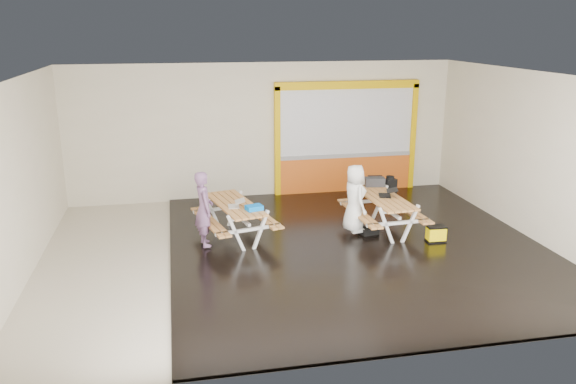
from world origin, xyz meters
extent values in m
cube|color=beige|center=(0.00, 0.00, -0.01)|extent=(10.00, 8.00, 0.01)
cube|color=white|center=(0.00, 0.00, 3.50)|extent=(10.00, 8.00, 0.01)
cube|color=beige|center=(0.00, 4.00, 1.75)|extent=(10.00, 0.01, 3.50)
cube|color=beige|center=(0.00, -4.00, 1.75)|extent=(10.00, 0.01, 3.50)
cube|color=beige|center=(-5.00, 0.00, 1.75)|extent=(0.01, 8.00, 3.50)
cube|color=beige|center=(5.00, 0.00, 1.75)|extent=(0.01, 8.00, 3.50)
cube|color=black|center=(1.25, 0.00, 0.03)|extent=(7.50, 7.98, 0.05)
cube|color=#D25816|center=(2.20, 3.93, 0.50)|extent=(3.60, 0.12, 1.00)
cube|color=gray|center=(2.20, 3.93, 1.03)|extent=(3.60, 0.14, 0.10)
cube|color=silver|center=(2.20, 3.94, 1.94)|extent=(3.60, 0.08, 1.72)
cube|color=#E6B100|center=(0.33, 3.92, 1.45)|extent=(0.14, 0.16, 2.90)
cube|color=#E6B100|center=(4.07, 3.92, 1.45)|extent=(0.14, 0.16, 2.90)
cube|color=#E6B100|center=(2.20, 3.92, 2.90)|extent=(3.88, 0.16, 0.20)
cube|color=tan|center=(-1.41, 0.88, 0.79)|extent=(0.59, 2.00, 0.04)
cube|color=tan|center=(-1.27, 0.91, 0.79)|extent=(0.59, 2.00, 0.04)
cube|color=tan|center=(-1.13, 0.95, 0.79)|extent=(0.59, 2.00, 0.04)
cube|color=tan|center=(-0.99, 0.98, 0.79)|extent=(0.59, 2.00, 0.04)
cube|color=tan|center=(-0.85, 1.01, 0.79)|extent=(0.59, 2.00, 0.04)
cube|color=white|center=(-1.20, 0.14, 0.43)|extent=(0.38, 0.15, 0.81)
cube|color=white|center=(-0.69, 0.26, 0.43)|extent=(0.38, 0.15, 0.81)
cube|color=white|center=(-0.95, 0.20, 0.47)|extent=(1.36, 0.38, 0.06)
cube|color=white|center=(-0.95, 0.20, 0.74)|extent=(0.68, 0.22, 0.06)
cube|color=white|center=(-1.56, 1.63, 0.43)|extent=(0.38, 0.15, 0.81)
cube|color=white|center=(-1.05, 1.75, 0.43)|extent=(0.38, 0.15, 0.81)
cube|color=white|center=(-1.31, 1.69, 0.47)|extent=(1.36, 0.38, 0.06)
cube|color=white|center=(-1.31, 1.69, 0.74)|extent=(0.68, 0.22, 0.06)
cube|color=white|center=(-1.13, 0.95, 0.59)|extent=(0.45, 1.63, 0.06)
cube|color=tan|center=(-1.73, 0.80, 0.48)|extent=(0.59, 1.99, 0.04)
cube|color=tan|center=(-1.60, 0.83, 0.48)|extent=(0.59, 1.99, 0.04)
cube|color=tan|center=(-0.65, 1.06, 0.48)|extent=(0.59, 1.99, 0.04)
cube|color=tan|center=(-0.52, 1.09, 0.48)|extent=(0.59, 1.99, 0.04)
cube|color=tan|center=(1.79, 0.73, 0.80)|extent=(0.24, 2.06, 0.04)
cube|color=tan|center=(1.94, 0.74, 0.80)|extent=(0.24, 2.06, 0.04)
cube|color=tan|center=(2.09, 0.75, 0.80)|extent=(0.24, 2.06, 0.04)
cube|color=tan|center=(2.23, 0.76, 0.80)|extent=(0.24, 2.06, 0.04)
cube|color=tan|center=(2.38, 0.77, 0.80)|extent=(0.24, 2.06, 0.04)
cube|color=white|center=(1.86, -0.04, 0.43)|extent=(0.38, 0.08, 0.82)
cube|color=white|center=(2.39, -0.01, 0.43)|extent=(0.38, 0.08, 0.82)
cube|color=white|center=(2.13, -0.03, 0.48)|extent=(1.41, 0.14, 0.06)
cube|color=white|center=(2.13, -0.03, 0.75)|extent=(0.69, 0.10, 0.06)
cube|color=white|center=(1.78, 1.51, 0.43)|extent=(0.38, 0.08, 0.82)
cube|color=white|center=(2.31, 1.54, 0.43)|extent=(0.38, 0.08, 0.82)
cube|color=white|center=(2.04, 1.53, 0.48)|extent=(1.41, 0.14, 0.06)
cube|color=white|center=(2.04, 1.53, 0.75)|extent=(0.69, 0.10, 0.06)
cube|color=white|center=(2.09, 0.75, 0.59)|extent=(0.15, 1.68, 0.06)
cube|color=tan|center=(1.45, 0.71, 0.49)|extent=(0.24, 2.05, 0.04)
cube|color=tan|center=(1.59, 0.72, 0.49)|extent=(0.24, 2.05, 0.04)
cube|color=tan|center=(2.58, 0.78, 0.49)|extent=(0.24, 2.05, 0.04)
cube|color=tan|center=(2.72, 0.78, 0.49)|extent=(0.24, 2.05, 0.04)
imported|color=slate|center=(-1.79, 0.58, 0.84)|extent=(0.45, 0.61, 1.54)
imported|color=white|center=(1.39, 0.64, 0.85)|extent=(0.56, 0.77, 1.46)
cube|color=silver|center=(-1.18, 0.71, 0.82)|extent=(0.23, 0.32, 0.02)
cube|color=silver|center=(-1.05, 0.71, 0.92)|extent=(0.21, 0.32, 0.06)
cube|color=silver|center=(-1.05, 0.71, 0.92)|extent=(0.18, 0.28, 0.05)
cube|color=black|center=(2.13, 0.79, 0.83)|extent=(0.34, 0.41, 0.02)
cube|color=black|center=(2.27, 0.75, 0.95)|extent=(0.32, 0.40, 0.07)
cube|color=silver|center=(2.27, 0.75, 0.95)|extent=(0.27, 0.35, 0.06)
cube|color=blue|center=(-0.79, 0.42, 0.86)|extent=(0.37, 0.31, 0.10)
cube|color=black|center=(2.18, 1.59, 0.92)|extent=(0.48, 0.29, 0.20)
cylinder|color=black|center=(2.18, 1.59, 1.07)|extent=(0.34, 0.08, 0.03)
cube|color=black|center=(2.61, 1.73, 0.71)|extent=(0.33, 0.26, 0.42)
cylinder|color=black|center=(2.61, 1.73, 0.95)|extent=(0.23, 0.23, 0.10)
cube|color=black|center=(1.72, 0.58, 0.12)|extent=(0.42, 0.35, 0.14)
cube|color=black|center=(2.94, -0.13, 0.07)|extent=(0.40, 0.27, 0.04)
cube|color=#FFDF00|center=(2.94, -0.13, 0.22)|extent=(0.38, 0.25, 0.29)
cube|color=black|center=(2.94, -0.13, 0.37)|extent=(0.40, 0.27, 0.03)
camera|label=1|loc=(-2.30, -10.45, 4.38)|focal=35.65mm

